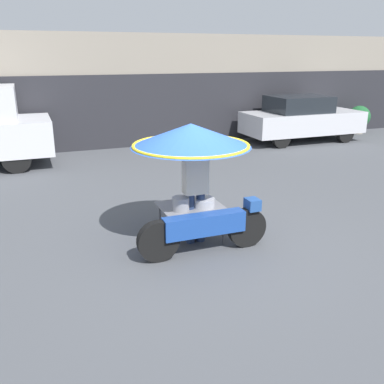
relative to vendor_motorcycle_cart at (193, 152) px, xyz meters
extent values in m
plane|color=#4C4F54|center=(0.19, -0.37, -1.50)|extent=(36.00, 36.00, 0.00)
cube|color=gray|center=(0.19, 8.75, 0.30)|extent=(28.00, 2.00, 3.59)
cube|color=#28282D|center=(0.19, 7.72, -0.33)|extent=(23.80, 0.06, 2.33)
cylinder|color=black|center=(0.73, -0.50, -1.18)|extent=(0.63, 0.14, 0.63)
cylinder|color=black|center=(-0.74, -0.50, -1.18)|extent=(0.63, 0.14, 0.63)
cube|color=#1E479E|center=(0.00, -0.50, -1.02)|extent=(1.29, 0.24, 0.32)
cube|color=#234C93|center=(0.82, -0.50, -0.80)|extent=(0.20, 0.24, 0.18)
cylinder|color=black|center=(0.00, 0.32, -1.21)|extent=(0.57, 0.14, 0.57)
cylinder|color=#515156|center=(0.42, -0.29, -1.21)|extent=(0.03, 0.03, 0.57)
cylinder|color=#515156|center=(0.42, 0.42, -1.21)|extent=(0.03, 0.03, 0.57)
cylinder|color=#515156|center=(-0.43, -0.29, -1.21)|extent=(0.03, 0.03, 0.57)
cylinder|color=#515156|center=(-0.43, 0.42, -1.21)|extent=(0.03, 0.03, 0.57)
cube|color=gray|center=(0.00, 0.07, -0.92)|extent=(1.01, 0.83, 0.02)
cylinder|color=#B2B2B7|center=(0.00, 0.07, -0.42)|extent=(0.03, 0.03, 0.98)
cone|color=blue|center=(0.00, 0.07, 0.25)|extent=(1.89, 1.89, 0.36)
torus|color=yellow|center=(0.00, 0.07, 0.09)|extent=(1.84, 1.84, 0.05)
cylinder|color=#939399|center=(-0.23, -0.08, -0.80)|extent=(0.27, 0.27, 0.22)
cylinder|color=#B7B7BC|center=(0.17, -0.06, -0.84)|extent=(0.35, 0.35, 0.14)
cylinder|color=navy|center=(-0.06, -0.05, -1.08)|extent=(0.14, 0.14, 0.84)
cylinder|color=navy|center=(0.12, -0.05, -1.08)|extent=(0.14, 0.14, 0.84)
cube|color=beige|center=(0.03, -0.05, -0.34)|extent=(0.38, 0.22, 0.63)
sphere|color=tan|center=(0.03, -0.05, 0.08)|extent=(0.23, 0.23, 0.23)
cylinder|color=black|center=(7.93, 5.79, -1.19)|extent=(0.62, 0.20, 0.62)
cylinder|color=black|center=(7.93, 7.27, -1.19)|extent=(0.62, 0.20, 0.62)
cylinder|color=black|center=(5.35, 5.79, -1.19)|extent=(0.62, 0.20, 0.62)
cylinder|color=black|center=(5.35, 7.27, -1.19)|extent=(0.62, 0.20, 0.62)
cube|color=silver|center=(6.64, 6.53, -0.82)|extent=(4.16, 1.73, 0.72)
cube|color=#1E2328|center=(6.43, 6.53, -0.19)|extent=(2.00, 1.52, 0.54)
cylinder|color=black|center=(-2.72, 5.61, -1.13)|extent=(0.73, 0.24, 0.73)
cylinder|color=black|center=(-2.72, 7.30, -1.13)|extent=(0.73, 0.24, 0.73)
cylinder|color=gray|center=(9.59, 7.05, -1.35)|extent=(0.39, 0.39, 0.29)
sphere|color=#1E5B2D|center=(9.59, 7.05, -0.85)|extent=(0.84, 0.84, 0.84)
camera|label=1|loc=(-2.34, -6.06, 1.45)|focal=40.00mm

